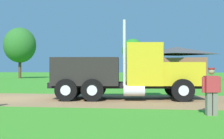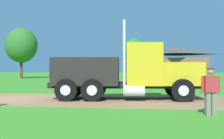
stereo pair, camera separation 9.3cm
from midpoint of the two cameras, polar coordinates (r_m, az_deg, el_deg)
The scene contains 7 objects.
ground_plane at distance 16.19m, azimuth -18.47°, elevation -5.35°, with size 200.00×200.00×0.00m, color #3C8C24.
dirt_track at distance 16.19m, azimuth -18.47°, elevation -5.33°, with size 120.00×6.02×0.01m, color #947047.
truck_foreground_white at distance 15.06m, azimuth 2.29°, elevation -0.62°, with size 7.88×3.17×3.90m.
visitor_standing_near at distance 10.39m, azimuth 18.32°, elevation -3.69°, with size 0.63×0.37×1.59m.
shed_building at distance 44.33m, azimuth 12.20°, elevation 1.15°, with size 9.68×8.20×4.73m.
tree_left at distance 48.92m, azimuth -17.36°, elevation 4.48°, with size 5.01×5.01×7.98m.
tree_mid at distance 50.30m, azimuth 3.93°, elevation 3.61°, with size 3.64×3.64×6.58m.
Camera 1 is at (7.04, -14.48, 1.57)m, focal length 47.55 mm.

